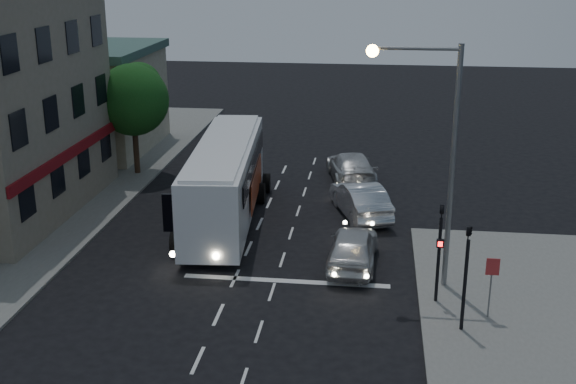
# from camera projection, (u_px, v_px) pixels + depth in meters

# --- Properties ---
(ground) EXTENTS (120.00, 120.00, 0.00)m
(ground) POSITION_uv_depth(u_px,v_px,m) (224.00, 302.00, 26.17)
(ground) COLOR black
(road_markings) EXTENTS (8.00, 30.55, 0.01)m
(road_markings) POSITION_uv_depth(u_px,v_px,m) (272.00, 266.00, 29.14)
(road_markings) COLOR silver
(road_markings) RESTS_ON ground
(tour_bus) EXTENTS (3.55, 12.43, 3.76)m
(tour_bus) POSITION_uv_depth(u_px,v_px,m) (225.00, 178.00, 33.66)
(tour_bus) COLOR white
(tour_bus) RESTS_ON ground
(car_suv) EXTENTS (2.11, 4.76, 1.59)m
(car_suv) POSITION_uv_depth(u_px,v_px,m) (353.00, 247.00, 28.98)
(car_suv) COLOR silver
(car_suv) RESTS_ON ground
(car_sedan_a) EXTENTS (3.27, 5.34, 1.66)m
(car_sedan_a) POSITION_uv_depth(u_px,v_px,m) (360.00, 200.00, 34.46)
(car_sedan_a) COLOR silver
(car_sedan_a) RESTS_ON ground
(car_sedan_b) EXTENTS (3.30, 5.87, 1.61)m
(car_sedan_b) POSITION_uv_depth(u_px,v_px,m) (351.00, 167.00, 39.85)
(car_sedan_b) COLOR silver
(car_sedan_b) RESTS_ON ground
(traffic_signal_main) EXTENTS (0.25, 0.35, 4.10)m
(traffic_signal_main) POSITION_uv_depth(u_px,v_px,m) (440.00, 242.00, 25.25)
(traffic_signal_main) COLOR black
(traffic_signal_main) RESTS_ON sidewalk_near
(traffic_signal_side) EXTENTS (0.18, 0.15, 4.10)m
(traffic_signal_side) POSITION_uv_depth(u_px,v_px,m) (466.00, 266.00, 23.31)
(traffic_signal_side) COLOR black
(traffic_signal_side) RESTS_ON sidewalk_near
(regulatory_sign) EXTENTS (0.45, 0.12, 2.20)m
(regulatory_sign) POSITION_uv_depth(u_px,v_px,m) (492.00, 278.00, 24.36)
(regulatory_sign) COLOR slate
(regulatory_sign) RESTS_ON sidewalk_near
(streetlight) EXTENTS (3.32, 0.44, 9.00)m
(streetlight) POSITION_uv_depth(u_px,v_px,m) (436.00, 140.00, 25.58)
(streetlight) COLOR slate
(streetlight) RESTS_ON sidewalk_near
(low_building_north) EXTENTS (9.40, 9.40, 6.50)m
(low_building_north) POSITION_uv_depth(u_px,v_px,m) (78.00, 97.00, 45.52)
(low_building_north) COLOR gray
(low_building_north) RESTS_ON sidewalk_far
(street_tree) EXTENTS (4.00, 4.00, 6.20)m
(street_tree) POSITION_uv_depth(u_px,v_px,m) (133.00, 96.00, 39.87)
(street_tree) COLOR black
(street_tree) RESTS_ON sidewalk_far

